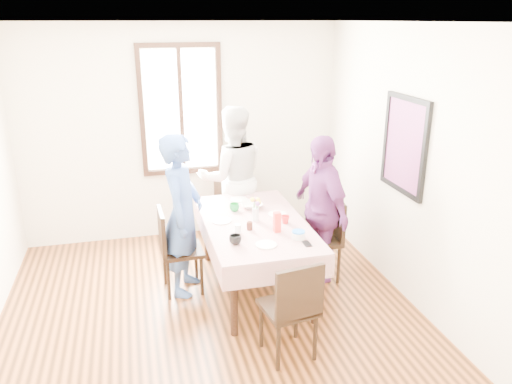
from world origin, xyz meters
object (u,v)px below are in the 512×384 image
chair_left (182,250)px  chair_near (288,307)px  chair_far (233,210)px  person_left (182,215)px  person_right (320,209)px  chair_right (320,239)px  person_far (232,178)px  dining_table (255,256)px

chair_left → chair_near: bearing=27.8°
chair_far → person_left: 1.28m
person_right → chair_right: bearing=80.2°
person_left → person_far: (0.72, 0.97, 0.04)m
chair_far → person_left: person_left is taller
dining_table → chair_left: 0.76m
chair_near → person_left: bearing=110.0°
chair_far → person_far: (0.00, -0.02, 0.43)m
chair_right → person_far: 1.37m
chair_left → person_right: bearing=84.0°
dining_table → person_right: bearing=4.1°
dining_table → person_right: 0.84m
chair_left → chair_near: 1.50m
dining_table → chair_far: 1.15m
chair_right → chair_near: same height
dining_table → chair_right: (0.74, 0.05, 0.08)m
chair_far → chair_near: (0.00, -2.28, 0.00)m
chair_near → person_left: 1.54m
chair_left → chair_right: same height
chair_right → chair_near: (-0.74, -1.19, 0.00)m
chair_far → chair_near: size_ratio=1.00×
person_left → chair_near: bearing=-130.8°
chair_far → person_right: (0.72, -1.09, 0.35)m
chair_far → chair_left: bearing=57.1°
person_far → chair_near: bearing=89.0°
chair_near → person_far: (0.00, 2.26, 0.43)m
chair_left → person_far: bearing=140.4°
dining_table → chair_near: size_ratio=1.83×
dining_table → chair_near: 1.15m
dining_table → chair_right: bearing=4.0°
dining_table → person_far: bearing=90.0°
chair_far → person_right: 1.36m
chair_right → chair_far: same height
dining_table → person_left: bearing=167.9°
dining_table → person_right: size_ratio=1.03×
chair_near → person_left: person_left is taller
chair_left → person_far: 1.29m
person_left → chair_right: bearing=-74.0°
dining_table → person_left: 0.88m
chair_left → person_left: 0.39m
chair_left → chair_near: (0.74, -1.30, 0.00)m
chair_left → person_left: (0.02, 0.00, 0.39)m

